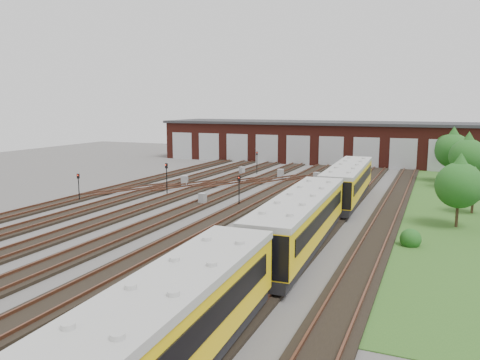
% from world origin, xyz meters
% --- Properties ---
extents(ground, '(120.00, 120.00, 0.00)m').
position_xyz_m(ground, '(0.00, 0.00, 0.00)').
color(ground, '#494643').
rests_on(ground, ground).
extents(track_network, '(30.40, 70.00, 0.33)m').
position_xyz_m(track_network, '(-0.17, 0.59, 0.11)').
color(track_network, black).
rests_on(track_network, ground).
extents(maintenance_shed, '(51.00, 12.50, 6.35)m').
position_xyz_m(maintenance_shed, '(-0.01, 39.97, 3.20)').
color(maintenance_shed, '#501B14').
rests_on(maintenance_shed, ground).
extents(grass_verge, '(8.00, 55.00, 0.05)m').
position_xyz_m(grass_verge, '(19.00, 10.00, 0.03)').
color(grass_verge, '#25521B').
rests_on(grass_verge, ground).
extents(metro_train, '(3.39, 47.47, 3.18)m').
position_xyz_m(metro_train, '(10.00, -7.05, 1.96)').
color(metro_train, black).
rests_on(metro_train, ground).
extents(signal_mast_0, '(0.26, 0.24, 2.61)m').
position_xyz_m(signal_mast_0, '(-13.22, -0.38, 1.69)').
color(signal_mast_0, black).
rests_on(signal_mast_0, ground).
extents(signal_mast_1, '(0.29, 0.27, 3.15)m').
position_xyz_m(signal_mast_1, '(-7.55, 5.89, 2.02)').
color(signal_mast_1, black).
rests_on(signal_mast_1, ground).
extents(signal_mast_2, '(0.27, 0.25, 2.94)m').
position_xyz_m(signal_mast_2, '(-4.27, 22.67, 1.88)').
color(signal_mast_2, black).
rests_on(signal_mast_2, ground).
extents(signal_mast_3, '(0.26, 0.24, 2.73)m').
position_xyz_m(signal_mast_3, '(1.35, 3.62, 1.77)').
color(signal_mast_3, black).
rests_on(signal_mast_3, ground).
extents(relay_cabinet_0, '(0.74, 0.64, 1.10)m').
position_xyz_m(relay_cabinet_0, '(-8.53, 11.13, 0.55)').
color(relay_cabinet_0, '#929496').
rests_on(relay_cabinet_0, ground).
extents(relay_cabinet_1, '(0.78, 0.72, 1.04)m').
position_xyz_m(relay_cabinet_1, '(-5.75, 21.14, 0.52)').
color(relay_cabinet_1, '#929496').
rests_on(relay_cabinet_1, ground).
extents(relay_cabinet_2, '(0.70, 0.61, 1.05)m').
position_xyz_m(relay_cabinet_2, '(-1.94, 2.89, 0.52)').
color(relay_cabinet_2, '#929496').
rests_on(relay_cabinet_2, ground).
extents(relay_cabinet_3, '(0.70, 0.59, 1.14)m').
position_xyz_m(relay_cabinet_3, '(-0.23, 20.29, 0.57)').
color(relay_cabinet_3, '#929496').
rests_on(relay_cabinet_3, ground).
extents(relay_cabinet_4, '(0.85, 0.78, 1.13)m').
position_xyz_m(relay_cabinet_4, '(4.54, 19.37, 0.57)').
color(relay_cabinet_4, '#929496').
rests_on(relay_cabinet_4, ground).
extents(tree_0, '(3.71, 3.71, 6.15)m').
position_xyz_m(tree_0, '(18.51, 35.00, 3.95)').
color(tree_0, '#372619').
rests_on(tree_0, ground).
extents(tree_1, '(3.94, 3.94, 6.53)m').
position_xyz_m(tree_1, '(18.99, 25.16, 4.19)').
color(tree_1, '#372619').
rests_on(tree_1, ground).
extents(tree_2, '(3.75, 3.75, 6.21)m').
position_xyz_m(tree_2, '(20.35, 20.67, 3.99)').
color(tree_2, '#372619').
rests_on(tree_2, ground).
extents(tree_3, '(2.42, 2.42, 4.01)m').
position_xyz_m(tree_3, '(20.33, 8.42, 2.58)').
color(tree_3, '#372619').
rests_on(tree_3, ground).
extents(tree_4, '(3.35, 3.35, 5.55)m').
position_xyz_m(tree_4, '(19.00, 3.01, 3.56)').
color(tree_4, '#372619').
rests_on(tree_4, ground).
extents(bush_0, '(1.34, 1.34, 1.34)m').
position_xyz_m(bush_0, '(16.18, -3.18, 0.67)').
color(bush_0, '#1C4D16').
rests_on(bush_0, ground).
extents(bush_1, '(1.52, 1.52, 1.52)m').
position_xyz_m(bush_1, '(18.70, 23.15, 0.76)').
color(bush_1, '#1C4D16').
rests_on(bush_1, ground).
extents(bush_2, '(1.50, 1.50, 1.50)m').
position_xyz_m(bush_2, '(21.29, 17.20, 0.75)').
color(bush_2, '#1C4D16').
rests_on(bush_2, ground).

